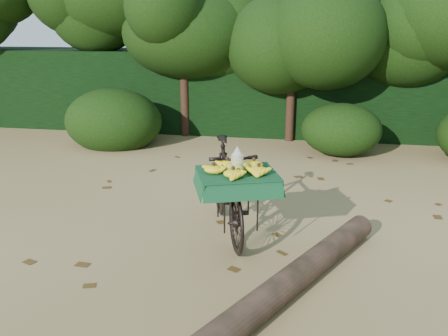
# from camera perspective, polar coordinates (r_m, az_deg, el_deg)

# --- Properties ---
(ground) EXTENTS (80.00, 80.00, 0.00)m
(ground) POSITION_cam_1_polar(r_m,az_deg,el_deg) (5.26, -0.71, -10.17)
(ground) COLOR tan
(ground) RESTS_ON ground
(vendor_bicycle) EXTENTS (1.26, 1.97, 1.12)m
(vendor_bicycle) POSITION_cam_1_polar(r_m,az_deg,el_deg) (5.52, 0.43, -2.35)
(vendor_bicycle) COLOR black
(vendor_bicycle) RESTS_ON ground
(fallen_log) EXTENTS (1.95, 3.32, 0.26)m
(fallen_log) POSITION_cam_1_polar(r_m,az_deg,el_deg) (4.36, 6.42, -14.53)
(fallen_log) COLOR brown
(fallen_log) RESTS_ON ground
(hedge_backdrop) EXTENTS (26.00, 1.80, 1.80)m
(hedge_backdrop) POSITION_cam_1_polar(r_m,az_deg,el_deg) (11.03, 5.65, 9.14)
(hedge_backdrop) COLOR black
(hedge_backdrop) RESTS_ON ground
(tree_row) EXTENTS (14.50, 2.00, 4.00)m
(tree_row) POSITION_cam_1_polar(r_m,az_deg,el_deg) (10.21, 1.67, 14.79)
(tree_row) COLOR black
(tree_row) RESTS_ON ground
(bush_clumps) EXTENTS (8.80, 1.70, 0.90)m
(bush_clumps) POSITION_cam_1_polar(r_m,az_deg,el_deg) (9.11, 7.61, 4.52)
(bush_clumps) COLOR black
(bush_clumps) RESTS_ON ground
(leaf_litter) EXTENTS (7.00, 7.30, 0.01)m
(leaf_litter) POSITION_cam_1_polar(r_m,az_deg,el_deg) (5.83, 0.52, -7.25)
(leaf_litter) COLOR #4A3213
(leaf_litter) RESTS_ON ground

